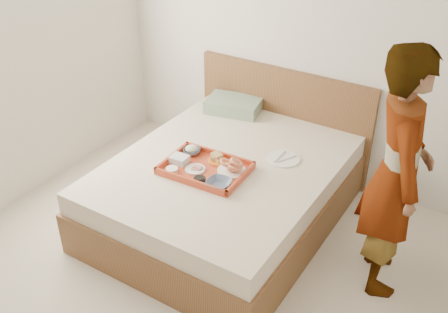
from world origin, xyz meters
TOP-DOWN VIEW (x-y plane):
  - ground at (0.00, 0.00)m, footprint 3.50×4.00m
  - wall_back at (0.00, 2.00)m, footprint 3.50×0.01m
  - bed at (-0.11, 1.00)m, footprint 1.65×2.00m
  - headboard at (-0.11, 1.97)m, footprint 1.65×0.06m
  - pillow at (-0.51, 1.78)m, footprint 0.53×0.41m
  - tray at (-0.17, 0.82)m, footprint 0.63×0.48m
  - prawn_plate at (0.01, 0.89)m, footprint 0.22×0.22m
  - navy_bowl_big at (0.03, 0.69)m, footprint 0.18×0.18m
  - sauce_dish at (-0.11, 0.66)m, footprint 0.09×0.09m
  - meat_plate at (-0.23, 0.77)m, footprint 0.16×0.16m
  - bread_plate at (-0.16, 0.96)m, footprint 0.16×0.16m
  - salad_bowl at (-0.39, 0.95)m, footprint 0.14×0.14m
  - plastic_tub at (-0.39, 0.79)m, footprint 0.13×0.11m
  - cheese_round at (-0.36, 0.66)m, footprint 0.09×0.09m
  - dinner_plate at (0.24, 1.27)m, footprint 0.32×0.32m
  - person at (1.14, 1.02)m, footprint 0.63×0.73m

SIDE VIEW (x-z plane):
  - ground at x=0.00m, z-range -0.01..0.01m
  - bed at x=-0.11m, z-range 0.00..0.53m
  - headboard at x=-0.11m, z-range 0.00..0.95m
  - dinner_plate at x=0.24m, z-range 0.53..0.54m
  - meat_plate at x=-0.23m, z-range 0.55..0.56m
  - bread_plate at x=-0.16m, z-range 0.55..0.56m
  - prawn_plate at x=0.01m, z-range 0.55..0.56m
  - tray at x=-0.17m, z-range 0.53..0.59m
  - cheese_round at x=-0.36m, z-range 0.55..0.58m
  - sauce_dish at x=-0.11m, z-range 0.55..0.58m
  - salad_bowl at x=-0.39m, z-range 0.55..0.59m
  - navy_bowl_big at x=0.03m, z-range 0.55..0.59m
  - plastic_tub at x=-0.39m, z-range 0.55..0.60m
  - pillow at x=-0.51m, z-range 0.53..0.64m
  - person at x=1.14m, z-range 0.00..1.70m
  - wall_back at x=0.00m, z-range 0.00..2.60m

